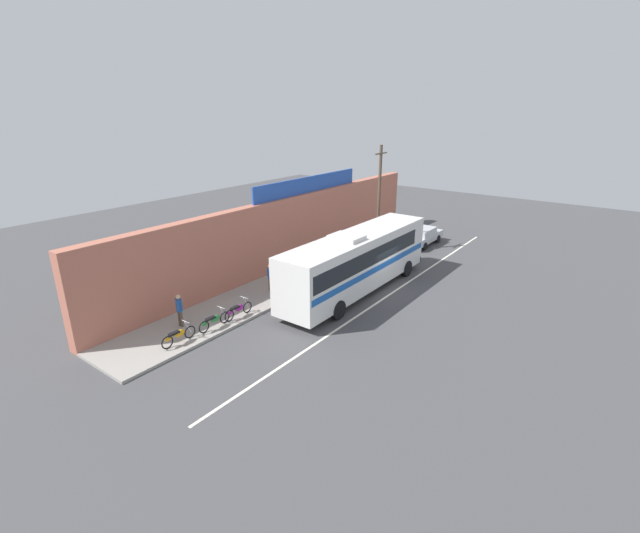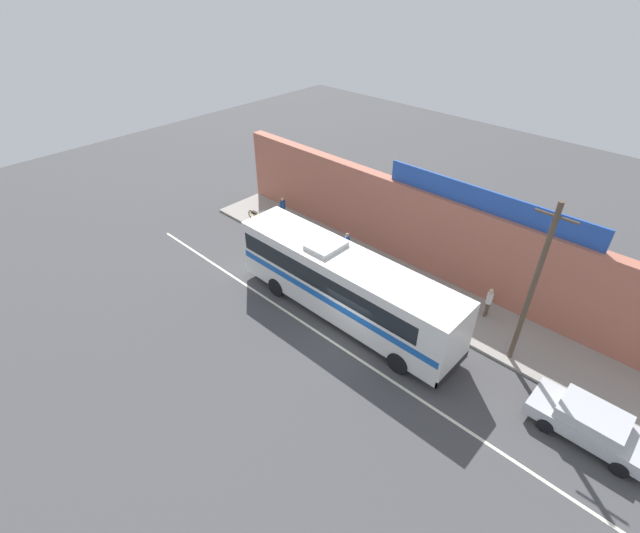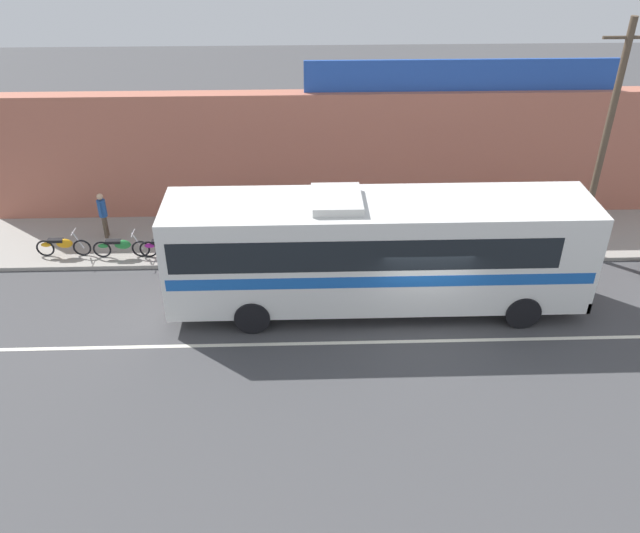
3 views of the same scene
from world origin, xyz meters
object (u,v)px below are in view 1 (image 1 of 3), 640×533
utility_pole (379,198)px  motorcycle_orange (214,320)px  parked_car (422,236)px  motorcycle_purple (238,310)px  pedestrian_near_shop (341,240)px  pedestrian_by_curb (270,276)px  intercity_bus (357,259)px  motorcycle_blue (178,335)px  pedestrian_far_right (179,308)px

utility_pole → motorcycle_orange: size_ratio=4.04×
parked_car → motorcycle_purple: parked_car is taller
pedestrian_near_shop → utility_pole: bearing=-40.9°
motorcycle_purple → pedestrian_by_curb: 3.83m
intercity_bus → motorcycle_purple: intercity_bus is taller
parked_car → motorcycle_blue: bearing=174.6°
motorcycle_blue → intercity_bus: bearing=-16.8°
motorcycle_orange → pedestrian_near_shop: 13.89m
parked_car → pedestrian_far_right: (-20.67, 3.40, 0.39)m
intercity_bus → motorcycle_orange: bearing=160.4°
motorcycle_orange → motorcycle_purple: bearing=-1.5°
pedestrian_far_right → pedestrian_near_shop: bearing=1.2°
intercity_bus → utility_pole: utility_pole is taller
parked_car → utility_pole: bearing=154.7°
motorcycle_purple → intercity_bus: bearing=-23.4°
intercity_bus → motorcycle_blue: size_ratio=6.61×
parked_car → motorcycle_orange: bearing=174.5°
intercity_bus → motorcycle_purple: (-6.78, 2.94, -1.50)m
motorcycle_orange → pedestrian_far_right: 1.80m
intercity_bus → parked_car: 11.60m
parked_car → motorcycle_orange: size_ratio=2.32×
utility_pole → intercity_bus: bearing=-158.9°
motorcycle_blue → pedestrian_near_shop: bearing=6.0°
motorcycle_purple → motorcycle_blue: same height
motorcycle_purple → pedestrian_near_shop: bearing=8.6°
pedestrian_by_curb → pedestrian_near_shop: 8.59m
motorcycle_orange → pedestrian_near_shop: bearing=7.4°
pedestrian_near_shop → motorcycle_orange: bearing=-172.6°
utility_pole → motorcycle_purple: (-14.33, 0.02, -3.62)m
parked_car → utility_pole: utility_pole is taller
pedestrian_by_curb → utility_pole: bearing=-5.8°
parked_car → motorcycle_blue: 21.91m
motorcycle_orange → pedestrian_by_curb: 5.33m
utility_pole → pedestrian_by_curb: utility_pole is taller
pedestrian_by_curb → pedestrian_near_shop: pedestrian_near_shop is taller
pedestrian_by_curb → pedestrian_far_right: 6.08m
motorcycle_orange → pedestrian_far_right: (-0.86, 1.48, 0.57)m
pedestrian_by_curb → motorcycle_blue: bearing=-173.1°
motorcycle_orange → pedestrian_by_curb: (5.21, 1.02, 0.53)m
parked_car → pedestrian_by_curb: size_ratio=2.71×
motorcycle_purple → pedestrian_near_shop: (12.20, 1.83, 0.55)m
motorcycle_blue → pedestrian_far_right: 1.85m
intercity_bus → utility_pole: size_ratio=1.58×
pedestrian_near_shop → pedestrian_by_curb: bearing=-174.8°
motorcycle_orange → pedestrian_by_curb: size_ratio=1.17×
motorcycle_purple → pedestrian_far_right: (-2.42, 1.53, 0.57)m
pedestrian_far_right → motorcycle_orange: bearing=-60.0°
motorcycle_purple → motorcycle_blue: bearing=177.1°
parked_car → pedestrian_by_curb: 14.90m
motorcycle_blue → pedestrian_near_shop: size_ratio=1.11×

